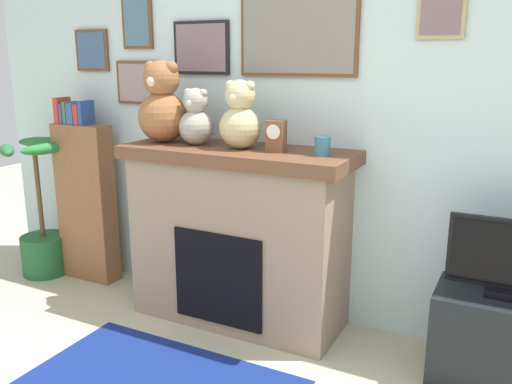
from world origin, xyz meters
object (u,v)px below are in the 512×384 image
(bookshelf, at_px, (86,198))
(tv_stand, at_px, (501,341))
(fireplace, at_px, (239,235))
(television, at_px, (511,260))
(teddy_bear_tan, at_px, (196,119))
(candle_jar, at_px, (323,146))
(mantel_clock, at_px, (276,136))
(potted_plant, at_px, (42,234))
(teddy_bear_brown, at_px, (162,106))
(teddy_bear_cream, at_px, (240,118))

(bookshelf, distance_m, tv_stand, 2.91)
(fireplace, xyz_separation_m, television, (1.55, -0.04, 0.12))
(fireplace, distance_m, teddy_bear_tan, 0.77)
(candle_jar, height_order, mantel_clock, mantel_clock)
(potted_plant, bearing_deg, fireplace, 1.55)
(tv_stand, distance_m, teddy_bear_brown, 2.35)
(fireplace, relative_size, television, 2.42)
(teddy_bear_brown, distance_m, teddy_bear_cream, 0.56)
(fireplace, xyz_separation_m, mantel_clock, (0.26, -0.02, 0.64))
(mantel_clock, distance_m, teddy_bear_cream, 0.25)
(fireplace, relative_size, teddy_bear_tan, 4.11)
(candle_jar, distance_m, teddy_bear_tan, 0.84)
(teddy_bear_brown, bearing_deg, mantel_clock, -0.04)
(potted_plant, height_order, teddy_bear_cream, teddy_bear_cream)
(fireplace, distance_m, teddy_bear_brown, 0.95)
(bookshelf, relative_size, teddy_bear_brown, 2.67)
(fireplace, height_order, candle_jar, candle_jar)
(bookshelf, xyz_separation_m, potted_plant, (-0.38, -0.11, -0.31))
(teddy_bear_tan, bearing_deg, teddy_bear_brown, -179.95)
(teddy_bear_cream, bearing_deg, teddy_bear_tan, 179.99)
(teddy_bear_brown, distance_m, teddy_bear_tan, 0.26)
(tv_stand, xyz_separation_m, mantel_clock, (-1.28, 0.02, 0.96))
(mantel_clock, bearing_deg, teddy_bear_brown, 179.96)
(potted_plant, xyz_separation_m, tv_stand, (3.26, 0.01, -0.07))
(bookshelf, relative_size, mantel_clock, 7.59)
(fireplace, xyz_separation_m, bookshelf, (-1.34, 0.06, 0.06))
(tv_stand, relative_size, mantel_clock, 3.68)
(bookshelf, distance_m, mantel_clock, 1.70)
(bookshelf, height_order, potted_plant, bookshelf)
(mantel_clock, height_order, teddy_bear_tan, teddy_bear_tan)
(fireplace, bearing_deg, teddy_bear_brown, -178.03)
(mantel_clock, bearing_deg, bookshelf, 177.18)
(potted_plant, xyz_separation_m, teddy_bear_brown, (1.18, 0.03, 1.03))
(bookshelf, distance_m, television, 2.88)
(candle_jar, xyz_separation_m, mantel_clock, (-0.28, -0.00, 0.04))
(candle_jar, xyz_separation_m, teddy_bear_brown, (-1.08, -0.00, 0.18))
(tv_stand, bearing_deg, teddy_bear_tan, 179.31)
(candle_jar, bearing_deg, bookshelf, 177.64)
(television, height_order, teddy_bear_cream, teddy_bear_cream)
(television, xyz_separation_m, mantel_clock, (-1.28, 0.02, 0.52))
(candle_jar, relative_size, teddy_bear_cream, 0.27)
(tv_stand, xyz_separation_m, teddy_bear_brown, (-2.08, 0.02, 1.10))
(teddy_bear_tan, relative_size, teddy_bear_cream, 0.86)
(bookshelf, xyz_separation_m, mantel_clock, (1.60, -0.08, 0.58))
(potted_plant, relative_size, tv_stand, 1.59)
(fireplace, height_order, teddy_bear_cream, teddy_bear_cream)
(potted_plant, height_order, tv_stand, potted_plant)
(bookshelf, distance_m, candle_jar, 1.96)
(potted_plant, relative_size, candle_jar, 9.85)
(television, xyz_separation_m, teddy_bear_brown, (-2.08, 0.02, 0.66))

